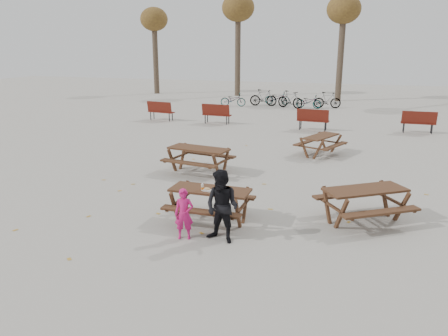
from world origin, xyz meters
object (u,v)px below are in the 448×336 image
(soda_bottle, at_px, (202,188))
(picnic_table_far, at_px, (320,145))
(adult, at_px, (222,207))
(main_picnic_table, at_px, (210,197))
(food_tray, at_px, (207,190))
(child, at_px, (184,214))
(picnic_table_east, at_px, (364,205))
(picnic_table_north, at_px, (199,161))

(soda_bottle, bearing_deg, picnic_table_far, 76.36)
(soda_bottle, distance_m, adult, 1.06)
(main_picnic_table, relative_size, food_tray, 10.00)
(child, height_order, picnic_table_east, child)
(adult, bearing_deg, child, -159.09)
(picnic_table_east, relative_size, picnic_table_north, 0.98)
(adult, relative_size, picnic_table_east, 0.82)
(main_picnic_table, bearing_deg, child, -100.01)
(picnic_table_east, relative_size, picnic_table_far, 1.10)
(main_picnic_table, bearing_deg, soda_bottle, -125.80)
(main_picnic_table, xyz_separation_m, picnic_table_north, (-1.70, 3.59, -0.18))
(soda_bottle, relative_size, child, 0.16)
(child, relative_size, picnic_table_north, 0.57)
(food_tray, distance_m, soda_bottle, 0.13)
(soda_bottle, bearing_deg, picnic_table_north, 112.82)
(main_picnic_table, bearing_deg, picnic_table_north, 115.31)
(adult, bearing_deg, picnic_table_far, 94.85)
(main_picnic_table, xyz_separation_m, soda_bottle, (-0.12, -0.16, 0.26))
(soda_bottle, relative_size, picnic_table_far, 0.10)
(soda_bottle, bearing_deg, food_tray, -0.90)
(child, bearing_deg, food_tray, 61.58)
(child, xyz_separation_m, picnic_table_far, (1.86, 8.28, -0.18))
(main_picnic_table, relative_size, child, 1.67)
(picnic_table_east, xyz_separation_m, picnic_table_far, (-1.66, 6.16, -0.04))
(main_picnic_table, bearing_deg, adult, -57.17)
(child, relative_size, picnic_table_east, 0.58)
(picnic_table_east, height_order, picnic_table_north, picnic_table_north)
(picnic_table_north, bearing_deg, food_tray, -57.27)
(soda_bottle, xyz_separation_m, picnic_table_far, (1.79, 7.39, -0.48))
(soda_bottle, bearing_deg, main_picnic_table, 54.20)
(main_picnic_table, height_order, picnic_table_north, picnic_table_north)
(food_tray, bearing_deg, picnic_table_far, 77.23)
(main_picnic_table, distance_m, picnic_table_far, 7.42)
(food_tray, bearing_deg, main_picnic_table, 89.64)
(food_tray, relative_size, picnic_table_east, 0.10)
(picnic_table_east, bearing_deg, picnic_table_far, 69.93)
(child, distance_m, picnic_table_east, 4.11)
(adult, bearing_deg, picnic_table_east, 48.48)
(adult, relative_size, picnic_table_far, 0.90)
(main_picnic_table, bearing_deg, picnic_table_far, 76.95)
(child, xyz_separation_m, picnic_table_north, (-1.51, 4.64, -0.13))
(food_tray, relative_size, adult, 0.12)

